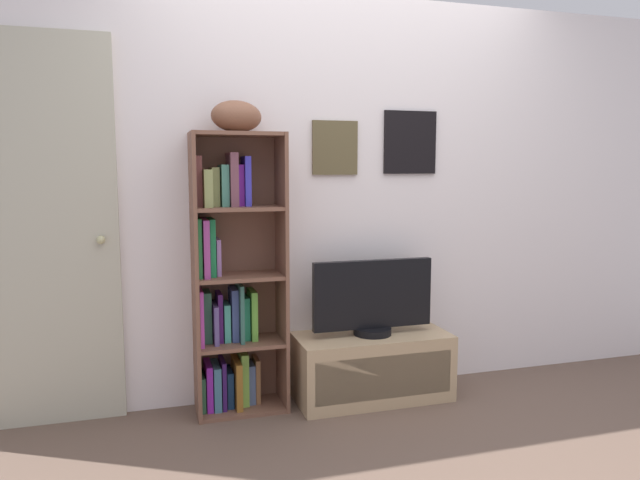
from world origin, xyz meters
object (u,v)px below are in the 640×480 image
object	(u,v)px
tv_stand	(372,366)
television	(373,298)
bookshelf	(231,284)
football	(237,116)
door	(42,233)

from	to	relation	value
tv_stand	television	size ratio (longest dim) A/B	1.25
bookshelf	television	xyz separation A→B (m)	(0.80, -0.09, -0.11)
football	door	distance (m)	1.17
football	television	bearing A→B (deg)	-4.39
football	door	world-z (taller)	door
bookshelf	television	size ratio (longest dim) A/B	2.14
bookshelf	door	world-z (taller)	door
football	television	distance (m)	1.27
tv_stand	television	world-z (taller)	television
bookshelf	football	bearing A→B (deg)	-38.40
bookshelf	tv_stand	world-z (taller)	bookshelf
door	football	bearing A→B (deg)	-6.68
door	tv_stand	bearing A→B (deg)	-5.73
television	door	distance (m)	1.81
television	door	world-z (taller)	door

